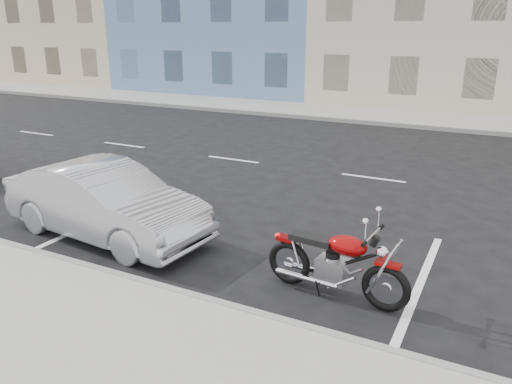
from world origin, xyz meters
The scene contains 6 objects.
ground centered at (0.00, 0.00, 0.00)m, with size 120.00×120.00×0.00m, color black.
sidewalk_far centered at (-5.00, 8.70, 0.07)m, with size 80.00×3.40×0.15m, color gray.
curb_near centered at (-5.00, -7.00, 0.08)m, with size 80.00×0.12×0.16m, color gray.
curb_far centered at (-5.00, 7.00, 0.08)m, with size 80.00×0.12×0.16m, color gray.
motorcycle centered at (-0.27, -5.98, 0.48)m, with size 2.09×0.69×1.05m.
sedan_silver centered at (-5.29, -5.76, 0.65)m, with size 1.38×3.97×1.31m, color #9FA0A6.
Camera 1 is at (0.83, -11.88, 3.57)m, focal length 35.00 mm.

